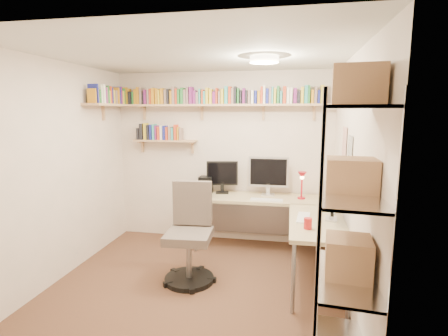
{
  "coord_description": "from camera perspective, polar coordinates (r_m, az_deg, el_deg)",
  "views": [
    {
      "loc": [
        1.0,
        -3.56,
        1.92
      ],
      "look_at": [
        0.21,
        0.55,
        1.25
      ],
      "focal_mm": 28.0,
      "sensor_mm": 36.0,
      "label": 1
    }
  ],
  "objects": [
    {
      "name": "room_shell",
      "position": [
        3.72,
        -4.68,
        3.3
      ],
      "size": [
        3.24,
        3.04,
        2.52
      ],
      "color": "beige",
      "rests_on": "ground"
    },
    {
      "name": "corner_desk",
      "position": [
        4.66,
        6.85,
        -5.59
      ],
      "size": [
        2.01,
        1.92,
        1.31
      ],
      "color": "tan",
      "rests_on": "ground"
    },
    {
      "name": "office_chair",
      "position": [
        4.1,
        -5.58,
        -11.59
      ],
      "size": [
        0.59,
        0.6,
        1.13
      ],
      "rotation": [
        0.0,
        0.0,
        0.07
      ],
      "color": "black",
      "rests_on": "ground"
    },
    {
      "name": "ground",
      "position": [
        4.17,
        -4.46,
        -18.38
      ],
      "size": [
        3.2,
        3.2,
        0.0
      ],
      "primitive_type": "plane",
      "color": "#43251D",
      "rests_on": "ground"
    },
    {
      "name": "wall_shelves",
      "position": [
        5.07,
        -5.49,
        10.32
      ],
      "size": [
        3.12,
        1.09,
        0.8
      ],
      "color": "tan",
      "rests_on": "ground"
    },
    {
      "name": "wire_rack",
      "position": [
        2.59,
        20.11,
        -3.68
      ],
      "size": [
        0.51,
        0.93,
        2.23
      ],
      "rotation": [
        0.0,
        0.0,
        -0.09
      ],
      "color": "silver",
      "rests_on": "ground"
    }
  ]
}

